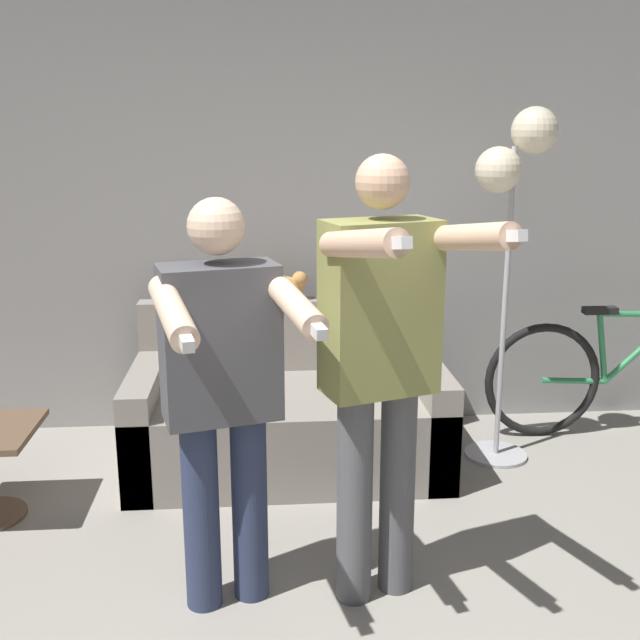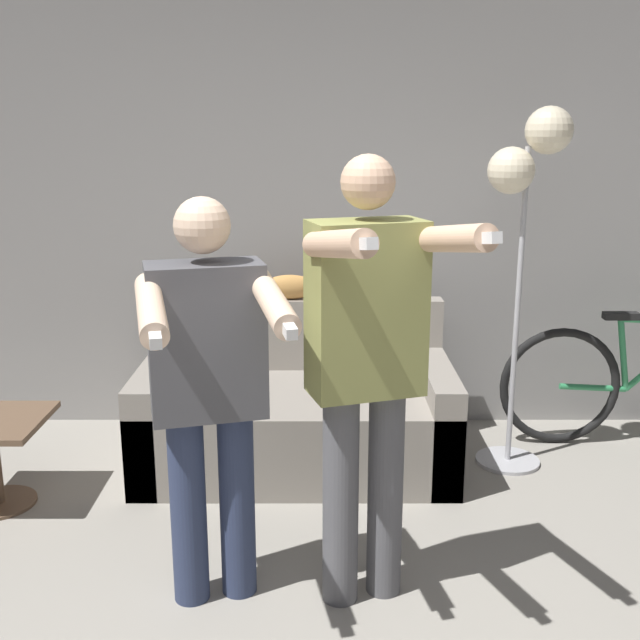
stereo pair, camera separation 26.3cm
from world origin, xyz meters
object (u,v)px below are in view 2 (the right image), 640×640
(couch, at_px, (298,414))
(floor_lamp, at_px, (529,185))
(person_left, at_px, (210,381))
(person_right, at_px, (368,358))
(cat, at_px, (292,286))

(couch, bearing_deg, floor_lamp, -1.20)
(person_left, bearing_deg, couch, 62.69)
(couch, height_order, person_right, person_right)
(person_right, xyz_separation_m, floor_lamp, (0.89, 1.25, 0.54))
(person_left, height_order, person_right, person_right)
(floor_lamp, bearing_deg, couch, 178.80)
(couch, distance_m, person_right, 1.50)
(floor_lamp, bearing_deg, person_right, -125.47)
(person_left, relative_size, person_right, 0.92)
(person_right, relative_size, floor_lamp, 0.90)
(person_right, distance_m, floor_lamp, 1.63)
(cat, relative_size, floor_lamp, 0.22)
(person_left, distance_m, floor_lamp, 2.04)
(couch, xyz_separation_m, floor_lamp, (1.20, -0.03, 1.27))
(couch, bearing_deg, person_right, -76.62)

